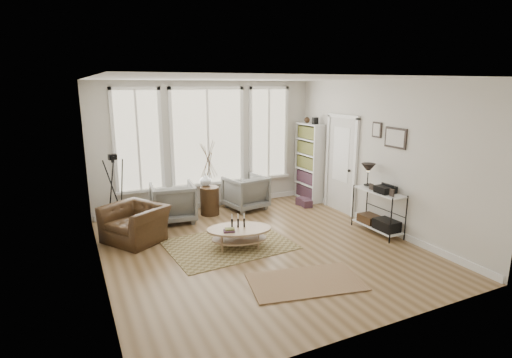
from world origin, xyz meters
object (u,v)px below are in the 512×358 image
armchair_left (173,202)px  side_table (209,177)px  armchair_right (246,192)px  accent_chair (135,223)px  low_shelf (378,207)px  bookcase (309,162)px  coffee_table (239,232)px

armchair_left → side_table: size_ratio=0.52×
armchair_right → accent_chair: (-2.63, -0.91, -0.06)m
low_shelf → armchair_left: size_ratio=1.45×
low_shelf → armchair_left: 4.15m
bookcase → low_shelf: bearing=-91.3°
low_shelf → coffee_table: 2.77m
armchair_left → side_table: side_table is taller
coffee_table → accent_chair: 1.94m
low_shelf → armchair_right: (-1.68, 2.50, -0.12)m
coffee_table → armchair_right: bearing=62.9°
armchair_left → low_shelf: bearing=151.6°
low_shelf → side_table: size_ratio=0.75×
bookcase → armchair_left: size_ratio=2.29×
low_shelf → coffee_table: low_shelf is taller
armchair_left → armchair_right: bearing=-169.0°
bookcase → armchair_left: (-3.46, -0.16, -0.55)m
bookcase → armchair_right: size_ratio=2.40×
bookcase → coffee_table: (-2.77, -2.05, -0.68)m
coffee_table → armchair_left: 2.02m
low_shelf → side_table: 3.57m
low_shelf → armchair_right: size_ratio=1.52×
coffee_table → side_table: side_table is taller
armchair_right → side_table: side_table is taller
bookcase → armchair_left: bearing=-177.4°
side_table → armchair_left: bearing=-173.3°
bookcase → low_shelf: size_ratio=1.58×
accent_chair → side_table: bearing=83.6°
coffee_table → side_table: bearing=85.7°
bookcase → accent_chair: size_ratio=2.01×
accent_chair → armchair_right: bearing=76.1°
armchair_left → side_table: bearing=-166.9°
armchair_left → armchair_right: (1.73, 0.14, -0.02)m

